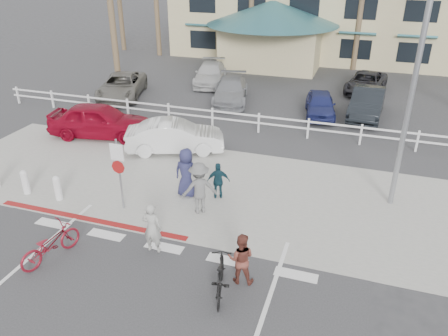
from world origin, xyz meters
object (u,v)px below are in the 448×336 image
(bike_black, at_px, (221,277))
(car_red_compact, at_px, (99,120))
(car_white_sedan, at_px, (175,137))
(bike_red, at_px, (50,244))
(sign_post, at_px, (119,171))

(bike_black, xyz_separation_m, car_red_compact, (-8.91, 8.37, 0.27))
(car_white_sedan, relative_size, car_red_compact, 0.90)
(bike_red, relative_size, bike_black, 1.08)
(sign_post, relative_size, bike_black, 1.60)
(bike_red, relative_size, car_white_sedan, 0.46)
(sign_post, xyz_separation_m, car_white_sedan, (-0.25, 4.98, -0.75))
(sign_post, height_order, car_red_compact, sign_post)
(bike_red, distance_m, bike_black, 5.10)
(bike_red, bearing_deg, bike_black, -162.16)
(bike_red, xyz_separation_m, car_red_compact, (-3.82, 8.55, 0.29))
(sign_post, height_order, bike_red, sign_post)
(bike_black, height_order, car_white_sedan, car_white_sedan)
(bike_red, distance_m, car_red_compact, 9.37)
(bike_black, relative_size, car_white_sedan, 0.42)
(car_white_sedan, bearing_deg, car_red_compact, 62.06)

